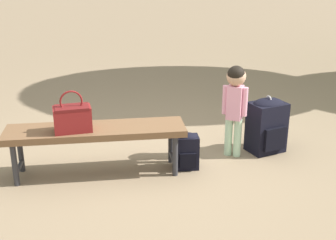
{
  "coord_description": "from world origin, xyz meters",
  "views": [
    {
      "loc": [
        -0.55,
        -3.85,
        1.86
      ],
      "look_at": [
        0.08,
        -0.04,
        0.45
      ],
      "focal_mm": 47.13,
      "sensor_mm": 36.0,
      "label": 1
    }
  ],
  "objects_px": {
    "child_standing": "(235,97)",
    "backpack_large": "(267,124)",
    "park_bench": "(96,134)",
    "backpack_small": "(187,150)",
    "handbag": "(72,117)"
  },
  "relations": [
    {
      "from": "park_bench",
      "to": "handbag",
      "type": "height_order",
      "value": "handbag"
    },
    {
      "from": "park_bench",
      "to": "backpack_small",
      "type": "bearing_deg",
      "value": -1.74
    },
    {
      "from": "child_standing",
      "to": "backpack_large",
      "type": "xyz_separation_m",
      "value": [
        0.37,
        0.06,
        -0.32
      ]
    },
    {
      "from": "handbag",
      "to": "child_standing",
      "type": "bearing_deg",
      "value": 8.48
    },
    {
      "from": "backpack_large",
      "to": "backpack_small",
      "type": "distance_m",
      "value": 0.92
    },
    {
      "from": "handbag",
      "to": "child_standing",
      "type": "relative_size",
      "value": 0.4
    },
    {
      "from": "park_bench",
      "to": "child_standing",
      "type": "bearing_deg",
      "value": 7.47
    },
    {
      "from": "handbag",
      "to": "backpack_small",
      "type": "distance_m",
      "value": 1.09
    },
    {
      "from": "handbag",
      "to": "backpack_large",
      "type": "height_order",
      "value": "handbag"
    },
    {
      "from": "child_standing",
      "to": "backpack_large",
      "type": "height_order",
      "value": "child_standing"
    },
    {
      "from": "backpack_small",
      "to": "child_standing",
      "type": "bearing_deg",
      "value": 21.47
    },
    {
      "from": "handbag",
      "to": "child_standing",
      "type": "xyz_separation_m",
      "value": [
        1.53,
        0.23,
        0.04
      ]
    },
    {
      "from": "park_bench",
      "to": "backpack_large",
      "type": "distance_m",
      "value": 1.73
    },
    {
      "from": "park_bench",
      "to": "backpack_large",
      "type": "bearing_deg",
      "value": 7.7
    },
    {
      "from": "park_bench",
      "to": "backpack_large",
      "type": "height_order",
      "value": "backpack_large"
    }
  ]
}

